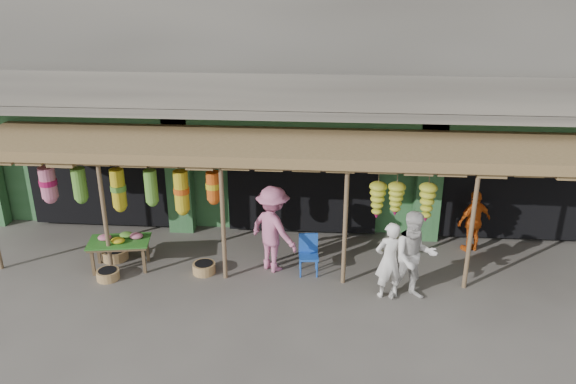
# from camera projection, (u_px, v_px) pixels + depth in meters

# --- Properties ---
(ground) EXTENTS (80.00, 80.00, 0.00)m
(ground) POSITION_uv_depth(u_px,v_px,m) (296.00, 275.00, 12.08)
(ground) COLOR #514C47
(ground) RESTS_ON ground
(building) EXTENTS (16.40, 6.80, 7.00)m
(building) POSITION_uv_depth(u_px,v_px,m) (308.00, 78.00, 15.34)
(building) COLOR gray
(building) RESTS_ON ground
(awning) EXTENTS (14.00, 2.70, 2.79)m
(awning) POSITION_uv_depth(u_px,v_px,m) (293.00, 150.00, 11.88)
(awning) COLOR brown
(awning) RESTS_ON ground
(flower_table) EXTENTS (1.41, 0.97, 0.78)m
(flower_table) POSITION_uv_depth(u_px,v_px,m) (120.00, 242.00, 12.18)
(flower_table) COLOR brown
(flower_table) RESTS_ON ground
(blue_chair) EXTENTS (0.45, 0.45, 0.86)m
(blue_chair) POSITION_uv_depth(u_px,v_px,m) (308.00, 252.00, 12.07)
(blue_chair) COLOR #1B4DB5
(blue_chair) RESTS_ON ground
(basket_left) EXTENTS (0.61, 0.61, 0.20)m
(basket_left) POSITION_uv_depth(u_px,v_px,m) (108.00, 275.00, 11.91)
(basket_left) COLOR #9C7747
(basket_left) RESTS_ON ground
(basket_mid) EXTENTS (0.79, 0.79, 0.23)m
(basket_mid) POSITION_uv_depth(u_px,v_px,m) (115.00, 254.00, 12.74)
(basket_mid) COLOR olive
(basket_mid) RESTS_ON ground
(basket_right) EXTENTS (0.60, 0.60, 0.22)m
(basket_right) POSITION_uv_depth(u_px,v_px,m) (204.00, 268.00, 12.15)
(basket_right) COLOR #996747
(basket_right) RESTS_ON ground
(person_front) EXTENTS (0.68, 0.54, 1.62)m
(person_front) POSITION_uv_depth(u_px,v_px,m) (389.00, 260.00, 11.04)
(person_front) COLOR white
(person_front) RESTS_ON ground
(person_right) EXTENTS (1.01, 0.84, 1.87)m
(person_right) POSITION_uv_depth(u_px,v_px,m) (414.00, 257.00, 10.91)
(person_right) COLOR silver
(person_right) RESTS_ON ground
(person_vendor) EXTENTS (0.95, 0.72, 1.50)m
(person_vendor) POSITION_uv_depth(u_px,v_px,m) (474.00, 221.00, 12.90)
(person_vendor) COLOR #D25613
(person_vendor) RESTS_ON ground
(person_shopper) EXTENTS (1.42, 1.34, 1.92)m
(person_shopper) POSITION_uv_depth(u_px,v_px,m) (273.00, 229.00, 12.00)
(person_shopper) COLOR #C96A91
(person_shopper) RESTS_ON ground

